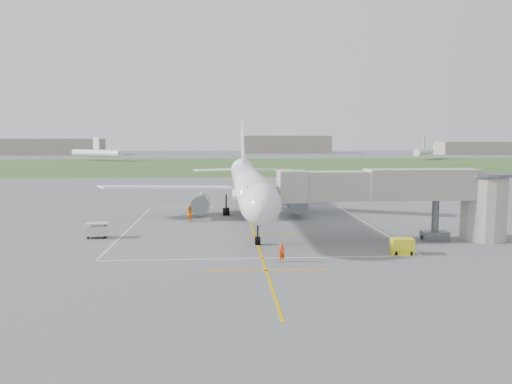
{
  "coord_description": "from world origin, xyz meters",
  "views": [
    {
      "loc": [
        -3.3,
        -61.76,
        10.25
      ],
      "look_at": [
        0.54,
        -4.0,
        4.0
      ],
      "focal_mm": 35.0,
      "sensor_mm": 36.0,
      "label": 1
    }
  ],
  "objects": [
    {
      "name": "baggage_cart",
      "position": [
        -16.35,
        -10.05,
        0.8
      ],
      "size": [
        2.39,
        1.61,
        1.56
      ],
      "rotation": [
        0.0,
        0.0,
        0.12
      ],
      "color": "silver",
      "rests_on": "ground"
    },
    {
      "name": "distant_hangars",
      "position": [
        -16.15,
        265.19,
        5.17
      ],
      "size": [
        345.0,
        49.0,
        12.0
      ],
      "color": "gray",
      "rests_on": "ground"
    },
    {
      "name": "ground",
      "position": [
        0.0,
        0.0,
        0.0
      ],
      "size": [
        700.0,
        700.0,
        0.0
      ],
      "primitive_type": "plane",
      "color": "#58585A",
      "rests_on": "ground"
    },
    {
      "name": "airliner",
      "position": [
        -0.0,
        0.75,
        4.39
      ],
      "size": [
        38.93,
        46.75,
        13.52
      ],
      "color": "white",
      "rests_on": "ground"
    },
    {
      "name": "distant_aircraft",
      "position": [
        17.35,
        174.49,
        3.59
      ],
      "size": [
        180.39,
        32.85,
        8.85
      ],
      "color": "white",
      "rests_on": "ground"
    },
    {
      "name": "grass_strip",
      "position": [
        0.0,
        130.0,
        0.01
      ],
      "size": [
        700.0,
        120.0,
        0.02
      ],
      "primitive_type": "cube",
      "color": "#345525",
      "rests_on": "ground"
    },
    {
      "name": "ramp_worker_nose",
      "position": [
        1.54,
        -21.37,
        0.78
      ],
      "size": [
        0.65,
        0.53,
        1.55
      ],
      "primitive_type": "imported",
      "rotation": [
        0.0,
        0.0,
        0.32
      ],
      "color": "#FB3B07",
      "rests_on": "ground"
    },
    {
      "name": "apron_markings",
      "position": [
        0.0,
        -5.82,
        0.01
      ],
      "size": [
        28.2,
        60.0,
        0.01
      ],
      "color": "#C19C0B",
      "rests_on": "ground"
    },
    {
      "name": "ramp_worker_wing",
      "position": [
        -7.48,
        -0.26,
        0.97
      ],
      "size": [
        1.17,
        1.07,
        1.94
      ],
      "primitive_type": "imported",
      "rotation": [
        0.0,
        0.0,
        2.68
      ],
      "color": "orange",
      "rests_on": "ground"
    },
    {
      "name": "jet_bridge",
      "position": [
        15.72,
        -13.5,
        4.74
      ],
      "size": [
        23.4,
        5.0,
        7.2
      ],
      "color": "#9E978E",
      "rests_on": "ground"
    },
    {
      "name": "gpu_unit",
      "position": [
        12.53,
        -19.3,
        0.7
      ],
      "size": [
        2.01,
        1.5,
        1.43
      ],
      "rotation": [
        0.0,
        0.0,
        -0.09
      ],
      "color": "yellow",
      "rests_on": "ground"
    }
  ]
}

